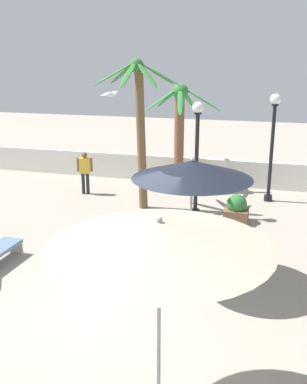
% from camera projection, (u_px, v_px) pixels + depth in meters
% --- Properties ---
extents(ground_plane, '(56.00, 56.00, 0.00)m').
position_uv_depth(ground_plane, '(108.00, 306.00, 8.89)').
color(ground_plane, '#9E9384').
extents(boundary_wall, '(25.20, 0.30, 1.01)m').
position_uv_depth(boundary_wall, '(196.00, 171.00, 17.41)').
color(boundary_wall, silver).
rests_on(boundary_wall, ground_plane).
extents(patio_umbrella_0, '(2.51, 2.51, 2.75)m').
position_uv_depth(patio_umbrella_0, '(192.00, 170.00, 9.21)').
color(patio_umbrella_0, '#333338').
rests_on(patio_umbrella_0, ground_plane).
extents(patio_umbrella_3, '(2.77, 2.77, 2.92)m').
position_uv_depth(patio_umbrella_3, '(159.00, 235.00, 5.32)').
color(patio_umbrella_3, '#333338').
rests_on(patio_umbrella_3, ground_plane).
extents(palm_tree_0, '(2.63, 2.88, 3.84)m').
position_uv_depth(palm_tree_0, '(179.00, 124.00, 16.14)').
color(palm_tree_0, brown).
rests_on(palm_tree_0, ground_plane).
extents(palm_tree_1, '(2.57, 2.74, 4.70)m').
position_uv_depth(palm_tree_1, '(140.00, 114.00, 13.85)').
color(palm_tree_1, brown).
rests_on(palm_tree_1, ground_plane).
extents(lamp_post_0, '(0.35, 0.35, 3.60)m').
position_uv_depth(lamp_post_0, '(273.00, 138.00, 14.78)').
color(lamp_post_0, black).
rests_on(lamp_post_0, ground_plane).
extents(lamp_post_2, '(0.34, 0.34, 3.49)m').
position_uv_depth(lamp_post_2, '(197.00, 151.00, 13.38)').
color(lamp_post_2, black).
rests_on(lamp_post_2, ground_plane).
extents(guest_0, '(0.54, 0.34, 1.53)m').
position_uv_depth(guest_0, '(85.00, 169.00, 15.93)').
color(guest_0, '#26262D').
rests_on(guest_0, ground_plane).
extents(seagull_0, '(0.38, 1.12, 0.14)m').
position_uv_depth(seagull_0, '(111.00, 94.00, 12.17)').
color(seagull_0, white).
extents(planter, '(0.70, 0.70, 0.85)m').
position_uv_depth(planter, '(236.00, 210.00, 13.32)').
color(planter, brown).
rests_on(planter, ground_plane).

